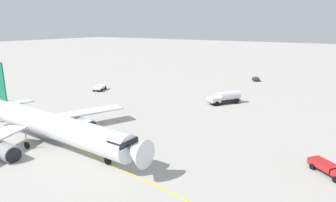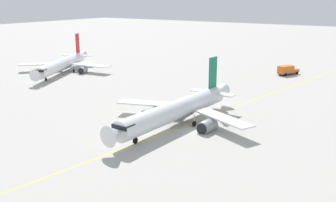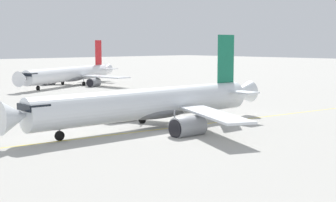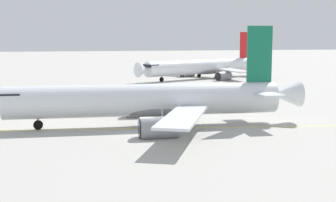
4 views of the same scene
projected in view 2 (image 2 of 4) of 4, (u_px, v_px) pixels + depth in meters
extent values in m
plane|color=#ADAAA3|center=(198.00, 133.00, 74.62)|extent=(600.00, 600.00, 0.00)
cylinder|color=silver|center=(176.00, 110.00, 78.12)|extent=(5.21, 32.86, 3.85)
cone|color=silver|center=(114.00, 134.00, 64.41)|extent=(3.78, 3.15, 3.66)
cone|color=silver|center=(220.00, 92.00, 91.98)|extent=(3.44, 4.13, 3.27)
cube|color=black|center=(123.00, 126.00, 65.90)|extent=(3.37, 2.53, 0.70)
ellipsoid|color=slate|center=(180.00, 113.00, 79.67)|extent=(3.95, 11.92, 2.12)
cube|color=#146B4C|center=(213.00, 72.00, 87.96)|extent=(0.37, 3.21, 6.94)
cube|color=silver|center=(224.00, 94.00, 87.41)|extent=(4.70, 2.79, 0.20)
cube|color=silver|center=(201.00, 91.00, 90.90)|extent=(4.70, 2.79, 0.20)
cube|color=silver|center=(223.00, 118.00, 75.37)|extent=(14.39, 8.83, 0.28)
cube|color=silver|center=(150.00, 103.00, 85.64)|extent=(14.55, 7.83, 0.28)
cylinder|color=gray|center=(207.00, 126.00, 75.27)|extent=(2.68, 4.12, 2.52)
cylinder|color=black|center=(202.00, 129.00, 73.66)|extent=(2.15, 0.24, 2.14)
cylinder|color=gray|center=(151.00, 114.00, 83.12)|extent=(2.68, 4.12, 2.52)
cylinder|color=black|center=(145.00, 116.00, 81.51)|extent=(2.15, 0.24, 2.14)
cylinder|color=#9EA0A5|center=(135.00, 135.00, 68.84)|extent=(0.20, 0.20, 1.97)
cylinder|color=black|center=(135.00, 141.00, 69.09)|extent=(0.35, 1.11, 1.10)
cylinder|color=#9EA0A5|center=(194.00, 119.00, 77.93)|extent=(0.20, 0.20, 1.97)
cylinder|color=black|center=(194.00, 124.00, 78.18)|extent=(0.35, 1.11, 1.10)
cylinder|color=#9EA0A5|center=(167.00, 113.00, 81.72)|extent=(0.20, 0.20, 1.97)
cylinder|color=black|center=(167.00, 118.00, 81.97)|extent=(0.35, 1.11, 1.10)
cylinder|color=white|center=(62.00, 64.00, 131.78)|extent=(18.37, 32.67, 3.64)
cone|color=white|center=(37.00, 75.00, 114.09)|extent=(4.42, 4.21, 3.46)
cone|color=white|center=(82.00, 55.00, 149.67)|extent=(4.53, 4.95, 3.10)
cube|color=black|center=(40.00, 70.00, 115.99)|extent=(3.83, 3.51, 0.70)
ellipsoid|color=gray|center=(64.00, 66.00, 133.69)|extent=(8.38, 12.62, 2.00)
cube|color=red|center=(78.00, 43.00, 144.96)|extent=(1.61, 2.98, 6.94)
cube|color=white|center=(86.00, 56.00, 145.72)|extent=(5.52, 4.47, 0.20)
cube|color=white|center=(70.00, 55.00, 146.55)|extent=(5.52, 4.47, 0.20)
cube|color=white|center=(91.00, 65.00, 133.42)|extent=(14.68, 5.69, 0.28)
cube|color=white|center=(41.00, 64.00, 135.79)|extent=(13.01, 13.25, 0.28)
cylinder|color=gray|center=(83.00, 70.00, 132.06)|extent=(3.70, 4.35, 2.30)
cylinder|color=black|center=(81.00, 71.00, 130.23)|extent=(1.83, 0.99, 1.96)
cylinder|color=gray|center=(44.00, 69.00, 133.86)|extent=(3.70, 4.35, 2.30)
cylinder|color=black|center=(42.00, 70.00, 132.04)|extent=(1.83, 0.99, 1.96)
cylinder|color=#9EA0A5|center=(46.00, 76.00, 119.62)|extent=(0.20, 0.20, 1.90)
cylinder|color=black|center=(46.00, 79.00, 119.87)|extent=(0.75, 1.12, 1.10)
cylinder|color=#9EA0A5|center=(74.00, 68.00, 133.41)|extent=(0.20, 0.20, 1.90)
cylinder|color=black|center=(74.00, 71.00, 133.66)|extent=(0.75, 1.12, 1.10)
cylinder|color=#9EA0A5|center=(56.00, 68.00, 134.26)|extent=(0.20, 0.20, 1.90)
cylinder|color=black|center=(56.00, 70.00, 134.51)|extent=(0.75, 1.12, 1.10)
cube|color=#232326|center=(288.00, 73.00, 129.72)|extent=(5.21, 8.20, 0.20)
cube|color=orange|center=(294.00, 70.00, 131.01)|extent=(3.27, 3.21, 1.00)
cube|color=black|center=(296.00, 70.00, 131.54)|extent=(1.96, 0.93, 0.56)
cube|color=orange|center=(286.00, 69.00, 128.71)|extent=(4.50, 5.98, 2.40)
cylinder|color=black|center=(291.00, 72.00, 132.22)|extent=(0.66, 1.03, 1.00)
cylinder|color=black|center=(297.00, 73.00, 130.17)|extent=(0.66, 1.03, 1.00)
cylinder|color=black|center=(280.00, 73.00, 129.44)|extent=(0.66, 1.03, 1.00)
cylinder|color=black|center=(286.00, 75.00, 127.39)|extent=(0.66, 1.03, 1.00)
cube|color=yellow|center=(188.00, 125.00, 79.44)|extent=(27.79, 190.62, 0.01)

